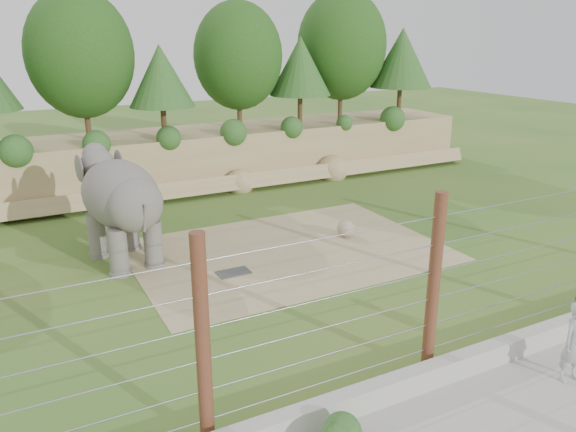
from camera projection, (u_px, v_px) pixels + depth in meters
name	position (u px, v px, depth m)	size (l,w,h in m)	color
ground	(320.00, 289.00, 15.98)	(90.00, 90.00, 0.00)	#396926
back_embankment	(192.00, 100.00, 25.67)	(30.00, 5.52, 8.77)	#998159
dirt_patch	(287.00, 251.00, 18.72)	(10.00, 7.00, 0.02)	tan
drain_grate	(234.00, 272.00, 16.97)	(1.00, 0.60, 0.03)	#262628
elephant	(122.00, 210.00, 17.37)	(1.81, 4.23, 3.43)	slate
stone_ball	(346.00, 228.00, 19.87)	(0.63, 0.63, 0.63)	gray
retaining_wall	(443.00, 371.00, 11.70)	(26.00, 0.35, 0.50)	#ADABA2
barrier_fence	(434.00, 285.00, 11.57)	(20.26, 0.26, 4.00)	#55251B
zookeeper	(575.00, 343.00, 11.53)	(0.64, 0.42, 1.76)	silver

